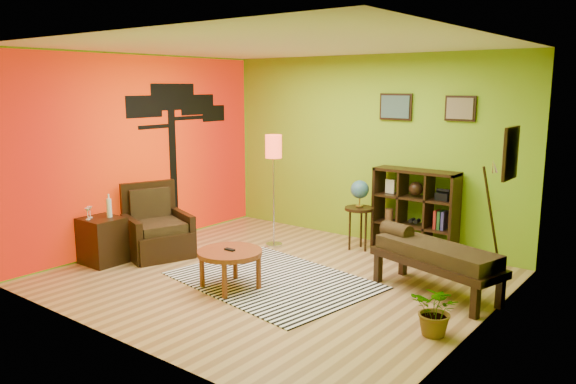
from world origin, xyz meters
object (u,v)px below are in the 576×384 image
Objects in this scene: coffee_table at (230,256)px; cube_shelf at (416,212)px; globe_table at (360,197)px; floor_lamp at (274,157)px; potted_plant at (437,316)px; armchair at (157,234)px; side_cabinet at (102,240)px; bench at (433,255)px.

cube_shelf reaches higher than coffee_table.
coffee_table is at bearing -99.07° from globe_table.
potted_plant is (3.16, -1.44, -1.14)m from floor_lamp.
armchair is at bearing 168.51° from coffee_table.
side_cabinet reaches higher than potted_plant.
floor_lamp is 1.62× the size of globe_table.
globe_table reaches higher than side_cabinet.
bench is (0.84, -1.33, -0.14)m from cube_shelf.
side_cabinet is 0.57× the size of bench.
armchair is at bearing -126.87° from floor_lamp.
cube_shelf is (1.09, 2.64, 0.20)m from coffee_table.
bench is (2.67, -0.41, -0.88)m from floor_lamp.
floor_lamp reaches higher than coffee_table.
cube_shelf is (1.83, 0.92, -0.74)m from floor_lamp.
floor_lamp reaches higher than armchair.
potted_plant is (2.43, 0.27, -0.20)m from coffee_table.
bench reaches higher than coffee_table.
potted_plant is (4.45, 0.61, -0.12)m from side_cabinet.
side_cabinet is at bearing -111.17° from armchair.
floor_lamp reaches higher than potted_plant.
globe_table is 1.99× the size of potted_plant.
armchair reaches higher than potted_plant.
side_cabinet is 1.83× the size of potted_plant.
side_cabinet is 2.63m from floor_lamp.
potted_plant is at bearing -60.51° from cube_shelf.
coffee_table is 1.79m from armchair.
cube_shelf is 1.58m from bench.
floor_lamp reaches higher than side_cabinet.
armchair reaches higher than bench.
globe_table is 0.62× the size of bench.
cube_shelf reaches higher than side_cabinet.
floor_lamp is 2.17m from cube_shelf.
floor_lamp is 3.22× the size of potted_plant.
floor_lamp is (-0.73, 1.72, 0.94)m from coffee_table.
side_cabinet reaches higher than bench.
potted_plant is at bearing 7.84° from side_cabinet.
globe_table is (2.12, 1.96, 0.47)m from armchair.
armchair is 1.99m from floor_lamp.
globe_table reaches higher than armchair.
coffee_table is at bearing -173.54° from potted_plant.
armchair is at bearing 178.88° from potted_plant.
armchair is 2.04× the size of potted_plant.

